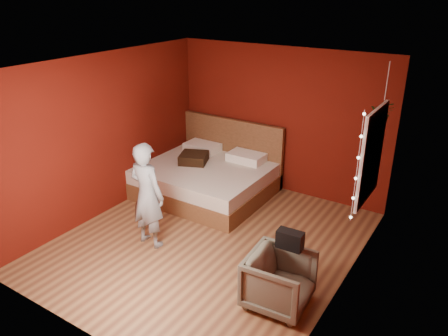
% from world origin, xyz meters
% --- Properties ---
extents(floor, '(4.50, 4.50, 0.00)m').
position_xyz_m(floor, '(0.00, 0.00, 0.00)').
color(floor, '#8C5F38').
rests_on(floor, ground).
extents(room_walls, '(4.04, 4.54, 2.62)m').
position_xyz_m(room_walls, '(0.00, 0.00, 1.68)').
color(room_walls, '#581109').
rests_on(room_walls, ground).
extents(window, '(0.05, 0.97, 1.27)m').
position_xyz_m(window, '(1.97, 0.90, 1.50)').
color(window, white).
rests_on(window, room_walls).
extents(fairy_lights, '(0.04, 0.04, 1.45)m').
position_xyz_m(fairy_lights, '(1.94, 0.38, 1.50)').
color(fairy_lights, silver).
rests_on(fairy_lights, room_walls).
extents(bed, '(2.19, 1.86, 1.20)m').
position_xyz_m(bed, '(-0.95, 1.37, 0.31)').
color(bed, brown).
rests_on(bed, ground).
extents(person, '(0.59, 0.40, 1.58)m').
position_xyz_m(person, '(-0.70, -0.50, 0.79)').
color(person, slate).
rests_on(person, ground).
extents(armchair, '(0.79, 0.77, 0.67)m').
position_xyz_m(armchair, '(1.48, -0.68, 0.34)').
color(armchair, '#666250').
rests_on(armchair, ground).
extents(handbag, '(0.32, 0.17, 0.22)m').
position_xyz_m(handbag, '(1.49, -0.46, 0.78)').
color(handbag, black).
rests_on(handbag, armchair).
extents(throw_pillow, '(0.62, 0.62, 0.17)m').
position_xyz_m(throw_pillow, '(-1.23, 1.33, 0.63)').
color(throw_pillow, black).
rests_on(throw_pillow, bed).
extents(hanging_plant, '(0.36, 0.33, 0.89)m').
position_xyz_m(hanging_plant, '(1.88, 1.59, 1.89)').
color(hanging_plant, silver).
rests_on(hanging_plant, room_walls).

